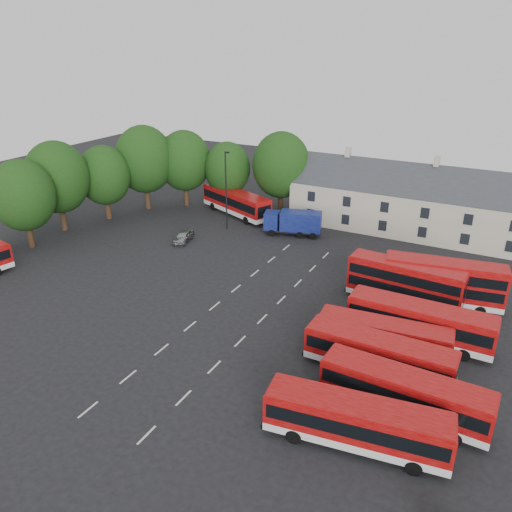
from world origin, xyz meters
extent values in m
plane|color=black|center=(0.00, 0.00, 0.00)|extent=(140.00, 140.00, 0.00)
cube|color=beige|center=(0.00, -14.00, 0.01)|extent=(0.15, 1.80, 0.01)
cube|color=beige|center=(0.00, -10.00, 0.01)|extent=(0.15, 1.80, 0.01)
cube|color=beige|center=(0.00, -6.00, 0.01)|extent=(0.15, 1.80, 0.01)
cube|color=beige|center=(0.00, -2.00, 0.01)|extent=(0.15, 1.80, 0.01)
cube|color=beige|center=(0.00, 2.00, 0.01)|extent=(0.15, 1.80, 0.01)
cube|color=beige|center=(0.00, 6.00, 0.01)|extent=(0.15, 1.80, 0.01)
cube|color=beige|center=(0.00, 10.00, 0.01)|extent=(0.15, 1.80, 0.01)
cube|color=beige|center=(0.00, 14.00, 0.01)|extent=(0.15, 1.80, 0.01)
cube|color=beige|center=(0.00, 18.00, 0.01)|extent=(0.15, 1.80, 0.01)
cube|color=beige|center=(5.00, -14.00, 0.01)|extent=(0.15, 1.80, 0.01)
cube|color=beige|center=(5.00, -10.00, 0.01)|extent=(0.15, 1.80, 0.01)
cube|color=beige|center=(5.00, -6.00, 0.01)|extent=(0.15, 1.80, 0.01)
cube|color=beige|center=(5.00, -2.00, 0.01)|extent=(0.15, 1.80, 0.01)
cube|color=beige|center=(5.00, 2.00, 0.01)|extent=(0.15, 1.80, 0.01)
cube|color=beige|center=(5.00, 6.00, 0.01)|extent=(0.15, 1.80, 0.01)
cube|color=beige|center=(5.00, 10.00, 0.01)|extent=(0.15, 1.80, 0.01)
cube|color=beige|center=(5.00, 14.00, 0.01)|extent=(0.15, 1.80, 0.01)
cube|color=beige|center=(5.00, 18.00, 0.01)|extent=(0.15, 1.80, 0.01)
cylinder|color=black|center=(-27.00, 4.00, 1.92)|extent=(0.70, 0.70, 3.85)
ellipsoid|color=#15350E|center=(-27.00, 4.00, 6.39)|extent=(7.26, 7.26, 8.35)
cylinder|color=black|center=(-28.00, 10.00, 2.10)|extent=(0.70, 0.70, 4.20)
ellipsoid|color=#15350E|center=(-28.00, 10.00, 6.97)|extent=(7.92, 7.92, 9.11)
cylinder|color=black|center=(-26.00, 16.00, 1.84)|extent=(0.70, 0.70, 3.67)
ellipsoid|color=#15350E|center=(-26.00, 16.00, 6.10)|extent=(6.93, 6.93, 7.97)
cylinder|color=black|center=(-24.00, 22.00, 2.19)|extent=(0.70, 0.70, 4.38)
ellipsoid|color=#15350E|center=(-24.00, 22.00, 7.26)|extent=(8.25, 8.25, 9.49)
cylinder|color=black|center=(-20.00, 26.00, 2.01)|extent=(0.70, 0.70, 4.02)
ellipsoid|color=#15350E|center=(-20.00, 26.00, 6.68)|extent=(7.59, 7.59, 8.73)
cylinder|color=black|center=(-14.00, 28.00, 1.75)|extent=(0.70, 0.70, 3.50)
ellipsoid|color=#15350E|center=(-14.00, 28.00, 5.81)|extent=(6.60, 6.60, 7.59)
cylinder|color=black|center=(-6.00, 29.00, 2.10)|extent=(0.70, 0.70, 4.20)
ellipsoid|color=#15350E|center=(-6.00, 29.00, 6.97)|extent=(7.92, 7.92, 9.11)
cube|color=beige|center=(14.00, 30.00, 2.75)|extent=(35.00, 7.00, 5.50)
cube|color=#2D3035|center=(14.00, 30.00, 5.50)|extent=(35.70, 7.13, 7.13)
cube|color=beige|center=(3.00, 30.00, 9.46)|extent=(0.60, 0.90, 1.20)
cube|color=beige|center=(14.00, 30.00, 9.46)|extent=(0.60, 0.90, 1.20)
cube|color=silver|center=(16.85, -8.62, 0.78)|extent=(11.36, 4.00, 0.56)
cube|color=#960909|center=(16.85, -8.62, 2.05)|extent=(11.36, 4.00, 1.97)
cube|color=black|center=(16.85, -8.62, 2.10)|extent=(10.93, 4.00, 0.96)
cube|color=#960909|center=(16.85, -8.62, 3.08)|extent=(11.13, 3.87, 0.12)
cylinder|color=black|center=(13.48, -10.23, 0.51)|extent=(1.04, 0.42, 1.01)
cylinder|color=black|center=(20.22, -7.01, 0.51)|extent=(1.04, 0.42, 1.01)
cube|color=silver|center=(18.77, -4.47, 0.77)|extent=(11.08, 2.95, 0.55)
cube|color=#960909|center=(18.77, -4.47, 2.02)|extent=(11.08, 2.95, 1.95)
cube|color=black|center=(18.77, -4.47, 2.07)|extent=(10.64, 3.00, 0.95)
cube|color=#960909|center=(18.77, -4.47, 3.05)|extent=(10.86, 2.85, 0.12)
cylinder|color=black|center=(15.21, -5.45, 0.50)|extent=(1.01, 0.32, 1.00)
cylinder|color=black|center=(22.33, -3.49, 0.50)|extent=(1.01, 0.32, 1.00)
cube|color=silver|center=(16.15, -1.01, 0.76)|extent=(10.89, 2.60, 0.54)
cube|color=#960909|center=(16.15, -1.01, 2.00)|extent=(10.89, 2.60, 1.92)
cube|color=black|center=(16.15, -1.01, 2.05)|extent=(10.45, 2.65, 0.94)
cube|color=#960909|center=(16.15, -1.01, 3.01)|extent=(10.67, 2.50, 0.12)
cylinder|color=black|center=(12.67, -2.08, 0.49)|extent=(0.99, 0.29, 0.99)
cylinder|color=black|center=(19.64, 0.07, 0.49)|extent=(0.99, 0.29, 0.99)
cube|color=silver|center=(15.80, 1.73, 0.72)|extent=(10.36, 3.27, 0.51)
cube|color=#960909|center=(15.80, 1.73, 1.87)|extent=(10.36, 3.27, 1.81)
cube|color=black|center=(15.80, 1.73, 1.92)|extent=(9.96, 3.29, 0.88)
cube|color=#960909|center=(15.80, 1.73, 2.82)|extent=(10.15, 3.16, 0.11)
cylinder|color=black|center=(12.66, 0.38, 0.46)|extent=(0.95, 0.35, 0.93)
cylinder|color=black|center=(18.95, 3.08, 0.46)|extent=(0.95, 0.35, 0.93)
cube|color=silver|center=(17.91, 4.97, 0.82)|extent=(11.61, 2.75, 0.58)
cube|color=#960909|center=(17.91, 4.97, 2.13)|extent=(11.61, 2.75, 2.05)
cube|color=black|center=(17.91, 4.97, 2.18)|extent=(11.14, 2.81, 1.00)
cube|color=#960909|center=(17.91, 4.97, 3.21)|extent=(11.37, 2.64, 0.13)
cylinder|color=black|center=(14.19, 3.82, 0.53)|extent=(1.06, 0.31, 1.05)
cylinder|color=black|center=(21.63, 6.13, 0.53)|extent=(1.06, 0.31, 1.05)
cube|color=silver|center=(15.43, 10.44, 0.73)|extent=(10.52, 3.02, 0.52)
cube|color=#960909|center=(15.43, 10.44, 2.57)|extent=(10.52, 3.02, 3.17)
cube|color=black|center=(15.43, 10.44, 1.96)|extent=(10.11, 3.05, 0.90)
cube|color=#960909|center=(15.43, 10.44, 4.20)|extent=(10.31, 2.91, 0.11)
cylinder|color=black|center=(12.04, 9.58, 0.47)|extent=(0.96, 0.32, 0.94)
cylinder|color=black|center=(18.82, 11.29, 0.47)|extent=(0.96, 0.32, 0.94)
cube|color=black|center=(15.43, 10.44, 3.19)|extent=(10.11, 3.05, 0.90)
cube|color=silver|center=(18.51, 12.24, 0.75)|extent=(10.95, 4.07, 0.54)
cube|color=#960909|center=(18.51, 12.24, 2.65)|extent=(10.95, 4.07, 3.26)
cube|color=black|center=(18.51, 12.24, 2.02)|extent=(10.54, 4.06, 0.92)
cube|color=#960909|center=(18.51, 12.24, 4.33)|extent=(10.73, 3.94, 0.12)
cylinder|color=black|center=(15.29, 10.62, 0.49)|extent=(1.00, 0.42, 0.97)
cylinder|color=black|center=(21.72, 13.86, 0.49)|extent=(1.00, 0.42, 0.97)
cube|color=black|center=(18.51, 12.24, 3.28)|extent=(10.54, 4.06, 0.92)
cube|color=silver|center=(-11.18, 25.49, 0.86)|extent=(12.30, 7.28, 0.61)
cube|color=#960909|center=(-11.18, 25.49, 2.24)|extent=(12.30, 7.28, 2.16)
cube|color=black|center=(-11.18, 25.49, 2.30)|extent=(11.88, 7.16, 1.05)
cube|color=#960909|center=(-11.18, 25.49, 3.38)|extent=(12.04, 7.09, 0.13)
cylinder|color=black|center=(-15.26, 25.85, 0.55)|extent=(1.14, 0.72, 1.11)
cylinder|color=black|center=(-7.11, 25.13, 0.55)|extent=(1.14, 0.72, 1.11)
cube|color=black|center=(-1.06, 22.17, 0.58)|extent=(7.35, 3.77, 0.27)
cube|color=navy|center=(-3.62, 21.43, 1.78)|extent=(2.32, 2.62, 2.13)
cube|color=black|center=(-4.43, 21.20, 2.10)|extent=(0.60, 1.84, 1.07)
cube|color=navy|center=(-0.08, 22.45, 1.91)|extent=(5.48, 3.53, 2.40)
cylinder|color=black|center=(-3.18, 20.52, 0.44)|extent=(0.92, 0.48, 0.89)
cylinder|color=black|center=(1.26, 23.87, 0.44)|extent=(0.92, 0.48, 0.89)
imported|color=#97999E|center=(-11.90, 13.80, 0.66)|extent=(2.27, 4.09, 1.31)
cylinder|color=black|center=(-9.48, 20.08, 5.05)|extent=(0.18, 0.18, 10.10)
cube|color=black|center=(-9.17, 20.05, 10.10)|extent=(0.63, 0.32, 0.18)
camera|label=1|loc=(22.46, -32.20, 23.05)|focal=35.00mm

